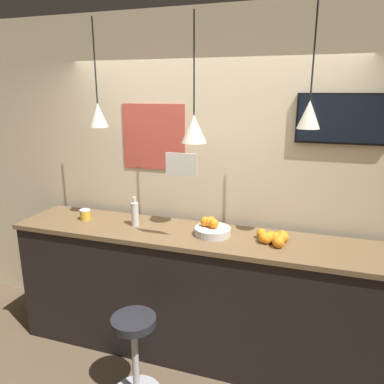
% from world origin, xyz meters
% --- Properties ---
extents(back_wall, '(8.00, 0.06, 2.90)m').
position_xyz_m(back_wall, '(0.00, 1.01, 1.45)').
color(back_wall, beige).
rests_on(back_wall, ground_plane).
extents(service_counter, '(3.09, 0.61, 1.11)m').
position_xyz_m(service_counter, '(0.00, 0.60, 0.56)').
color(service_counter, black).
rests_on(service_counter, ground_plane).
extents(bar_stool, '(0.37, 0.37, 0.67)m').
position_xyz_m(bar_stool, '(-0.24, -0.02, 0.44)').
color(bar_stool, '#B7B7BC').
rests_on(bar_stool, ground_plane).
extents(fruit_bowl, '(0.29, 0.29, 0.15)m').
position_xyz_m(fruit_bowl, '(0.16, 0.62, 1.17)').
color(fruit_bowl, beige).
rests_on(fruit_bowl, service_counter).
extents(orange_pile, '(0.25, 0.24, 0.09)m').
position_xyz_m(orange_pile, '(0.65, 0.61, 1.15)').
color(orange_pile, orange).
rests_on(orange_pile, service_counter).
extents(juice_bottle, '(0.07, 0.07, 0.25)m').
position_xyz_m(juice_bottle, '(-0.52, 0.62, 1.22)').
color(juice_bottle, silver).
rests_on(juice_bottle, service_counter).
extents(spread_jar, '(0.10, 0.10, 0.09)m').
position_xyz_m(spread_jar, '(-1.02, 0.62, 1.16)').
color(spread_jar, gold).
rests_on(spread_jar, service_counter).
extents(pendant_lamp_left, '(0.16, 0.16, 0.86)m').
position_xyz_m(pendant_lamp_left, '(-0.84, 0.64, 2.05)').
color(pendant_lamp_left, black).
extents(pendant_lamp_middle, '(0.20, 0.20, 0.96)m').
position_xyz_m(pendant_lamp_middle, '(0.00, 0.64, 1.96)').
color(pendant_lamp_middle, black).
extents(pendant_lamp_right, '(0.16, 0.16, 0.82)m').
position_xyz_m(pendant_lamp_right, '(0.84, 0.64, 2.09)').
color(pendant_lamp_right, black).
extents(mounted_tv, '(0.68, 0.04, 0.38)m').
position_xyz_m(mounted_tv, '(1.08, 0.96, 2.03)').
color(mounted_tv, black).
extents(hanging_menu_board, '(0.24, 0.01, 0.17)m').
position_xyz_m(hanging_menu_board, '(-0.01, 0.37, 1.72)').
color(hanging_menu_board, silver).
extents(wall_poster, '(0.60, 0.01, 0.58)m').
position_xyz_m(wall_poster, '(-0.49, 0.97, 1.84)').
color(wall_poster, '#C64C3D').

